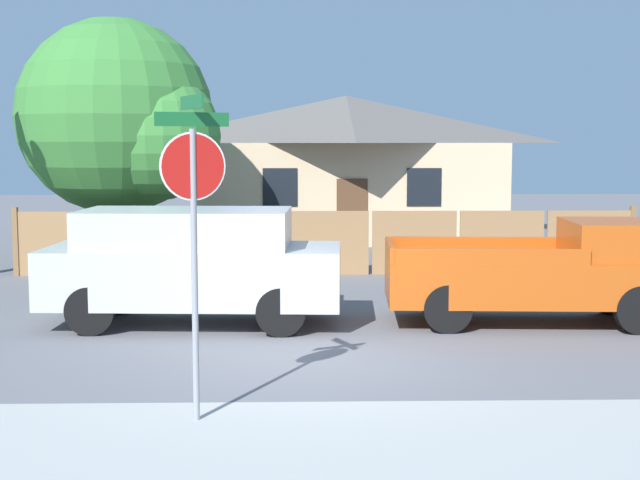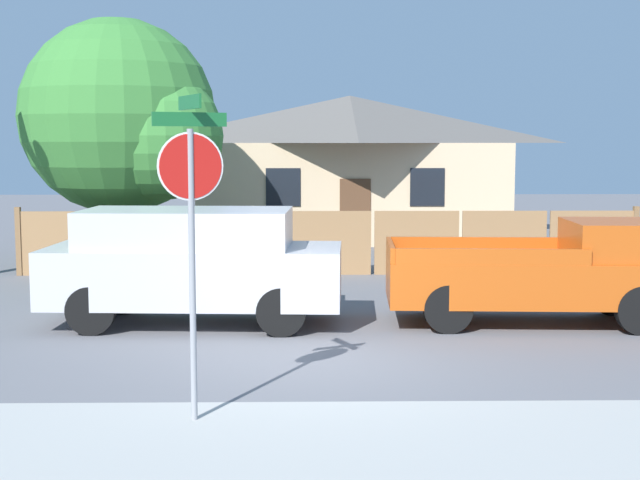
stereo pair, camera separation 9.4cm
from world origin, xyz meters
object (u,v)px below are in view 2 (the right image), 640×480
object	(u,v)px
house	(350,164)
red_suv	(193,263)
stop_sign	(191,202)
orange_pickup	(548,273)
oak_tree	(127,121)

from	to	relation	value
house	red_suv	distance (m)	14.74
red_suv	house	bearing A→B (deg)	79.87
stop_sign	orange_pickup	bearing A→B (deg)	19.61
red_suv	stop_sign	xyz separation A→B (m)	(0.65, -5.18, 1.36)
house	stop_sign	xyz separation A→B (m)	(-2.69, -19.47, 0.05)
oak_tree	red_suv	world-z (taller)	oak_tree
orange_pickup	red_suv	bearing A→B (deg)	-177.09
oak_tree	orange_pickup	xyz separation A→B (m)	(8.47, -7.38, -2.72)
red_suv	stop_sign	distance (m)	5.40
house	red_suv	size ratio (longest dim) A/B	2.01
red_suv	orange_pickup	world-z (taller)	red_suv
house	oak_tree	world-z (taller)	oak_tree
red_suv	stop_sign	size ratio (longest dim) A/B	1.40
oak_tree	red_suv	xyz separation A→B (m)	(2.50, -7.37, -2.52)
house	red_suv	bearing A→B (deg)	-103.17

